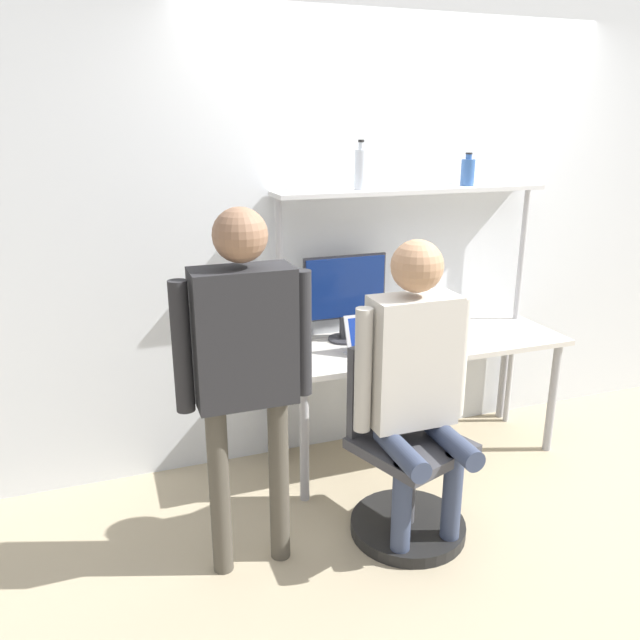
# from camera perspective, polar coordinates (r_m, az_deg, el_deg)

# --- Properties ---
(ground_plane) EXTENTS (12.00, 12.00, 0.00)m
(ground_plane) POSITION_cam_1_polar(r_m,az_deg,el_deg) (3.69, 11.01, -14.11)
(ground_plane) COLOR tan
(wall_back) EXTENTS (8.00, 0.06, 2.70)m
(wall_back) POSITION_cam_1_polar(r_m,az_deg,el_deg) (3.76, 7.14, 8.76)
(wall_back) COLOR silver
(wall_back) RESTS_ON ground_plane
(desk) EXTENTS (1.69, 0.60, 0.72)m
(desk) POSITION_cam_1_polar(r_m,az_deg,el_deg) (3.66, 9.05, -3.08)
(desk) COLOR beige
(desk) RESTS_ON ground_plane
(shelf_unit) EXTENTS (1.60, 0.24, 1.57)m
(shelf_unit) POSITION_cam_1_polar(r_m,az_deg,el_deg) (3.63, 8.28, 8.06)
(shelf_unit) COLOR silver
(shelf_unit) RESTS_ON ground_plane
(monitor) EXTENTS (0.49, 0.19, 0.49)m
(monitor) POSITION_cam_1_polar(r_m,az_deg,el_deg) (3.52, 2.29, 2.48)
(monitor) COLOR #333338
(monitor) RESTS_ON desk
(laptop) EXTENTS (0.35, 0.22, 0.21)m
(laptop) POSITION_cam_1_polar(r_m,az_deg,el_deg) (3.38, 5.32, -2.13)
(laptop) COLOR #BCBCC1
(laptop) RESTS_ON desk
(cell_phone) EXTENTS (0.07, 0.15, 0.01)m
(cell_phone) POSITION_cam_1_polar(r_m,az_deg,el_deg) (3.50, 9.99, -2.55)
(cell_phone) COLOR silver
(cell_phone) RESTS_ON desk
(office_chair) EXTENTS (0.59, 0.59, 0.94)m
(office_chair) POSITION_cam_1_polar(r_m,az_deg,el_deg) (3.13, 7.65, -13.89)
(office_chair) COLOR black
(office_chair) RESTS_ON ground_plane
(person_seated) EXTENTS (0.57, 0.48, 1.44)m
(person_seated) POSITION_cam_1_polar(r_m,az_deg,el_deg) (2.84, 8.76, -4.48)
(person_seated) COLOR #38425B
(person_seated) RESTS_ON ground_plane
(person_standing) EXTENTS (0.58, 0.22, 1.62)m
(person_standing) POSITION_cam_1_polar(r_m,az_deg,el_deg) (2.57, -6.92, -2.84)
(person_standing) COLOR #4C473D
(person_standing) RESTS_ON ground_plane
(bottle_clear) EXTENTS (0.07, 0.07, 0.26)m
(bottle_clear) POSITION_cam_1_polar(r_m,az_deg,el_deg) (3.45, 3.74, 13.64)
(bottle_clear) COLOR silver
(bottle_clear) RESTS_ON shelf_unit
(bottle_blue) EXTENTS (0.08, 0.08, 0.19)m
(bottle_blue) POSITION_cam_1_polar(r_m,az_deg,el_deg) (3.77, 13.36, 13.05)
(bottle_blue) COLOR #335999
(bottle_blue) RESTS_ON shelf_unit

